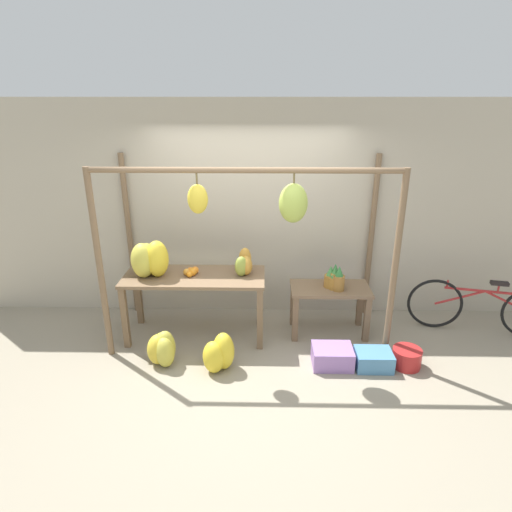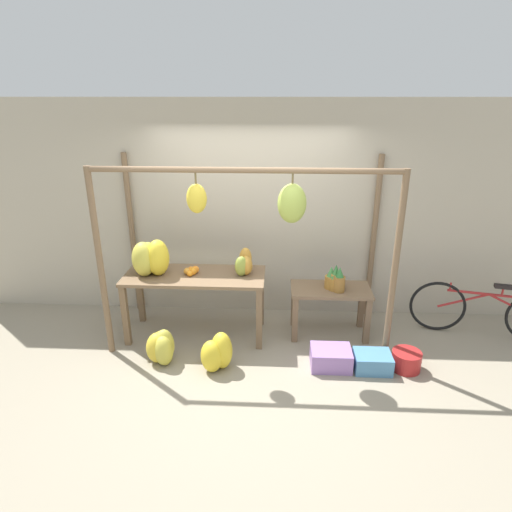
{
  "view_description": "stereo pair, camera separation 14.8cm",
  "coord_description": "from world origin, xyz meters",
  "px_view_note": "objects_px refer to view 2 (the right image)",
  "views": [
    {
      "loc": [
        0.19,
        -3.99,
        2.82
      ],
      "look_at": [
        0.1,
        0.67,
        1.06
      ],
      "focal_mm": 30.0,
      "sensor_mm": 36.0,
      "label": 1
    },
    {
      "loc": [
        0.33,
        -3.99,
        2.82
      ],
      "look_at": [
        0.1,
        0.67,
        1.06
      ],
      "focal_mm": 30.0,
      "sensor_mm": 36.0,
      "label": 2
    }
  ],
  "objects_px": {
    "pineapple_cluster": "(335,280)",
    "fruit_crate_white": "(331,358)",
    "banana_pile_ground_right": "(216,353)",
    "orange_pile": "(192,271)",
    "blue_bucket": "(406,360)",
    "banana_pile_on_table": "(150,258)",
    "parked_bicycle": "(486,311)",
    "papaya_pile": "(245,263)",
    "banana_pile_ground_left": "(162,347)",
    "fruit_crate_purple": "(372,362)"
  },
  "relations": [
    {
      "from": "fruit_crate_white",
      "to": "fruit_crate_purple",
      "type": "height_order",
      "value": "fruit_crate_white"
    },
    {
      "from": "blue_bucket",
      "to": "papaya_pile",
      "type": "relative_size",
      "value": 0.85
    },
    {
      "from": "banana_pile_ground_left",
      "to": "papaya_pile",
      "type": "distance_m",
      "value": 1.35
    },
    {
      "from": "banana_pile_on_table",
      "to": "papaya_pile",
      "type": "height_order",
      "value": "banana_pile_on_table"
    },
    {
      "from": "orange_pile",
      "to": "banana_pile_ground_right",
      "type": "bearing_deg",
      "value": -62.84
    },
    {
      "from": "parked_bicycle",
      "to": "banana_pile_ground_right",
      "type": "bearing_deg",
      "value": -165.32
    },
    {
      "from": "fruit_crate_purple",
      "to": "pineapple_cluster",
      "type": "bearing_deg",
      "value": 116.15
    },
    {
      "from": "orange_pile",
      "to": "papaya_pile",
      "type": "bearing_deg",
      "value": 5.6
    },
    {
      "from": "banana_pile_ground_right",
      "to": "blue_bucket",
      "type": "distance_m",
      "value": 2.08
    },
    {
      "from": "fruit_crate_purple",
      "to": "papaya_pile",
      "type": "bearing_deg",
      "value": 153.36
    },
    {
      "from": "banana_pile_ground_left",
      "to": "fruit_crate_purple",
      "type": "bearing_deg",
      "value": -0.97
    },
    {
      "from": "banana_pile_on_table",
      "to": "banana_pile_ground_right",
      "type": "distance_m",
      "value": 1.37
    },
    {
      "from": "parked_bicycle",
      "to": "pineapple_cluster",
      "type": "bearing_deg",
      "value": -178.36
    },
    {
      "from": "banana_pile_on_table",
      "to": "papaya_pile",
      "type": "xyz_separation_m",
      "value": [
        1.11,
        0.1,
        -0.08
      ]
    },
    {
      "from": "pineapple_cluster",
      "to": "banana_pile_ground_left",
      "type": "relative_size",
      "value": 0.76
    },
    {
      "from": "banana_pile_ground_right",
      "to": "fruit_crate_purple",
      "type": "relative_size",
      "value": 1.09
    },
    {
      "from": "banana_pile_on_table",
      "to": "parked_bicycle",
      "type": "distance_m",
      "value": 4.11
    },
    {
      "from": "pineapple_cluster",
      "to": "fruit_crate_white",
      "type": "height_order",
      "value": "pineapple_cluster"
    },
    {
      "from": "blue_bucket",
      "to": "fruit_crate_purple",
      "type": "xyz_separation_m",
      "value": [
        -0.37,
        -0.03,
        -0.01
      ]
    },
    {
      "from": "banana_pile_on_table",
      "to": "parked_bicycle",
      "type": "bearing_deg",
      "value": 2.2
    },
    {
      "from": "banana_pile_on_table",
      "to": "banana_pile_ground_left",
      "type": "relative_size",
      "value": 1.24
    },
    {
      "from": "banana_pile_on_table",
      "to": "blue_bucket",
      "type": "xyz_separation_m",
      "value": [
        2.92,
        -0.59,
        -0.91
      ]
    },
    {
      "from": "pineapple_cluster",
      "to": "fruit_crate_white",
      "type": "xyz_separation_m",
      "value": [
        -0.09,
        -0.69,
        -0.64
      ]
    },
    {
      "from": "blue_bucket",
      "to": "fruit_crate_purple",
      "type": "relative_size",
      "value": 0.8
    },
    {
      "from": "fruit_crate_purple",
      "to": "banana_pile_ground_left",
      "type": "bearing_deg",
      "value": 179.03
    },
    {
      "from": "banana_pile_ground_left",
      "to": "pineapple_cluster",
      "type": "bearing_deg",
      "value": 19.19
    },
    {
      "from": "pineapple_cluster",
      "to": "papaya_pile",
      "type": "height_order",
      "value": "papaya_pile"
    },
    {
      "from": "papaya_pile",
      "to": "parked_bicycle",
      "type": "bearing_deg",
      "value": 1.07
    },
    {
      "from": "banana_pile_ground_left",
      "to": "fruit_crate_purple",
      "type": "xyz_separation_m",
      "value": [
        2.33,
        -0.04,
        -0.08
      ]
    },
    {
      "from": "orange_pile",
      "to": "blue_bucket",
      "type": "height_order",
      "value": "orange_pile"
    },
    {
      "from": "orange_pile",
      "to": "papaya_pile",
      "type": "height_order",
      "value": "papaya_pile"
    },
    {
      "from": "papaya_pile",
      "to": "pineapple_cluster",
      "type": "bearing_deg",
      "value": 0.1
    },
    {
      "from": "banana_pile_ground_right",
      "to": "fruit_crate_white",
      "type": "bearing_deg",
      "value": 4.35
    },
    {
      "from": "orange_pile",
      "to": "parked_bicycle",
      "type": "xyz_separation_m",
      "value": [
        3.58,
        0.12,
        -0.5
      ]
    },
    {
      "from": "fruit_crate_white",
      "to": "banana_pile_ground_right",
      "type": "bearing_deg",
      "value": -175.65
    },
    {
      "from": "banana_pile_on_table",
      "to": "fruit_crate_white",
      "type": "height_order",
      "value": "banana_pile_on_table"
    },
    {
      "from": "fruit_crate_white",
      "to": "parked_bicycle",
      "type": "xyz_separation_m",
      "value": [
        1.95,
        0.74,
        0.24
      ]
    },
    {
      "from": "blue_bucket",
      "to": "parked_bicycle",
      "type": "height_order",
      "value": "parked_bicycle"
    },
    {
      "from": "banana_pile_on_table",
      "to": "blue_bucket",
      "type": "relative_size",
      "value": 1.6
    },
    {
      "from": "banana_pile_ground_left",
      "to": "banana_pile_on_table",
      "type": "bearing_deg",
      "value": 110.56
    },
    {
      "from": "pineapple_cluster",
      "to": "fruit_crate_purple",
      "type": "distance_m",
      "value": 1.04
    },
    {
      "from": "pineapple_cluster",
      "to": "banana_pile_ground_left",
      "type": "height_order",
      "value": "pineapple_cluster"
    },
    {
      "from": "pineapple_cluster",
      "to": "papaya_pile",
      "type": "xyz_separation_m",
      "value": [
        -1.09,
        -0.0,
        0.19
      ]
    },
    {
      "from": "banana_pile_ground_left",
      "to": "fruit_crate_white",
      "type": "xyz_separation_m",
      "value": [
        1.88,
        -0.0,
        -0.07
      ]
    },
    {
      "from": "banana_pile_on_table",
      "to": "blue_bucket",
      "type": "distance_m",
      "value": 3.12
    },
    {
      "from": "banana_pile_ground_left",
      "to": "blue_bucket",
      "type": "bearing_deg",
      "value": -0.18
    },
    {
      "from": "banana_pile_ground_left",
      "to": "parked_bicycle",
      "type": "bearing_deg",
      "value": 10.92
    },
    {
      "from": "blue_bucket",
      "to": "fruit_crate_purple",
      "type": "distance_m",
      "value": 0.37
    },
    {
      "from": "orange_pile",
      "to": "pineapple_cluster",
      "type": "distance_m",
      "value": 1.72
    },
    {
      "from": "blue_bucket",
      "to": "papaya_pile",
      "type": "distance_m",
      "value": 2.11
    }
  ]
}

